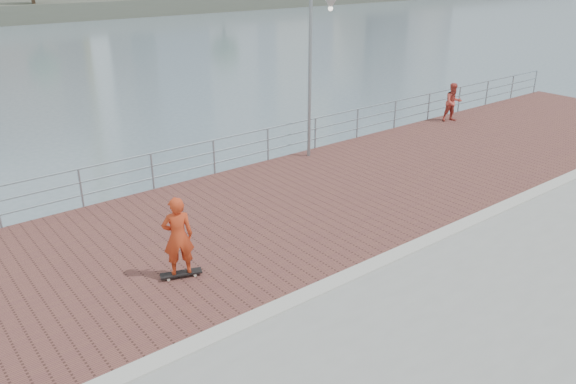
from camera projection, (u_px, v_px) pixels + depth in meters
water at (343, 355)px, 12.55m from camera, size 400.00×400.00×0.00m
brick_lane at (250, 219)px, 14.39m from camera, size 40.00×6.80×0.02m
curb at (347, 277)px, 11.77m from camera, size 40.00×0.40×0.06m
guardrail at (184, 160)px, 16.59m from camera, size 39.06×0.06×1.13m
street_lamp at (319, 41)px, 17.25m from camera, size 0.39×1.15×5.41m
skateboard at (181, 273)px, 11.76m from camera, size 0.89×0.49×0.10m
skateboarder at (178, 236)px, 11.42m from camera, size 0.73×0.60×1.73m
bystander at (453, 102)px, 22.77m from camera, size 0.93×0.84×1.56m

